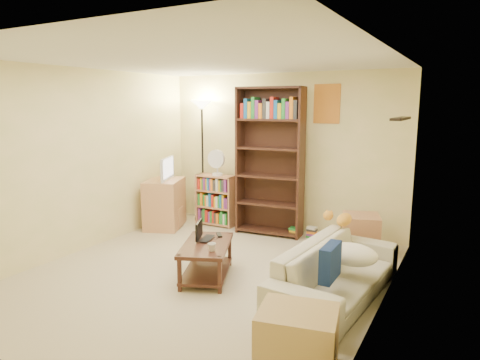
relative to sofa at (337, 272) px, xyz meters
The scene contains 19 objects.
room 2.05m from the sofa, behind, with size 4.50×4.54×2.52m.
sofa is the anchor object (origin of this frame).
navy_pillow 0.51m from the sofa, 82.79° to the right, with size 0.38×0.11×0.34m, color navy.
cream_blanket 0.25m from the sofa, 13.12° to the left, with size 0.53×0.38×0.23m, color white.
tabby_cat 0.87m from the sofa, 103.29° to the left, with size 0.45×0.19×0.16m.
coffee_table 1.50m from the sofa, behind, with size 0.84×1.07×0.42m.
laptop 1.52m from the sofa, behind, with size 0.25×0.32×0.02m, color black.
laptop_screen 1.67m from the sofa, behind, with size 0.01×0.31×0.21m, color white.
mug 1.37m from the sofa, 162.78° to the right, with size 0.11×0.11×0.09m, color silver.
tv_remote 1.52m from the sofa, behind, with size 0.05×0.17×0.02m, color black.
tv_stand 3.47m from the sofa, 159.54° to the left, with size 0.53×0.74×0.80m, color tan.
television 3.54m from the sofa, 159.54° to the left, with size 0.31×0.62×0.37m, color black.
tall_bookshelf 2.50m from the sofa, 132.74° to the left, with size 1.05×0.44×2.27m.
short_bookshelf 3.11m from the sofa, 146.11° to the left, with size 0.67×0.27×0.85m.
desk_fan 3.14m from the sofa, 146.29° to the left, with size 0.30×0.17×0.43m.
floor_lamp 3.76m from the sofa, 147.19° to the left, with size 0.35×0.35×2.08m.
side_table 1.47m from the sofa, 93.88° to the left, with size 0.48×0.48×0.55m, color tan.
end_cabinet 1.38m from the sofa, 85.84° to the right, with size 0.59×0.49×0.49m, color tan.
book_stacks 2.08m from the sofa, 119.64° to the left, with size 0.41×0.20×0.17m.
Camera 1 is at (2.71, -4.05, 2.02)m, focal length 32.00 mm.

